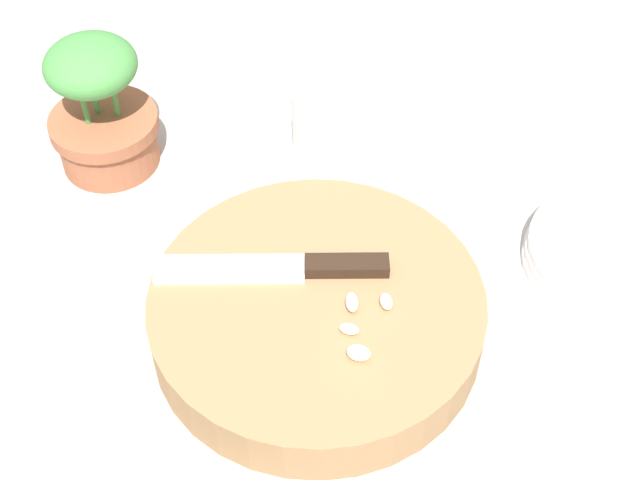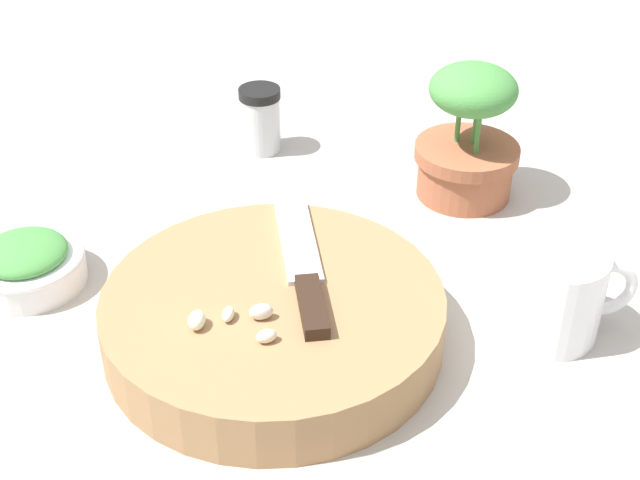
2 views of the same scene
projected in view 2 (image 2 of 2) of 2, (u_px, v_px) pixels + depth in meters
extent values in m
plane|color=#B2ADA3|center=(318.00, 315.00, 0.88)|extent=(5.00, 5.00, 0.00)
cylinder|color=#9E754C|center=(271.00, 316.00, 0.83)|extent=(0.32, 0.32, 0.05)
cube|color=black|center=(312.00, 306.00, 0.79)|extent=(0.08, 0.06, 0.01)
cube|color=silver|center=(298.00, 240.00, 0.88)|extent=(0.14, 0.11, 0.01)
ellipsoid|color=#EBE9C3|center=(197.00, 320.00, 0.77)|extent=(0.03, 0.03, 0.02)
ellipsoid|color=silver|center=(229.00, 315.00, 0.78)|extent=(0.02, 0.02, 0.01)
ellipsoid|color=#EFE4CB|center=(266.00, 336.00, 0.76)|extent=(0.02, 0.02, 0.01)
ellipsoid|color=silver|center=(261.00, 312.00, 0.78)|extent=(0.02, 0.02, 0.02)
cylinder|color=white|center=(28.00, 269.00, 0.91)|extent=(0.12, 0.12, 0.03)
torus|color=white|center=(25.00, 257.00, 0.90)|extent=(0.12, 0.12, 0.01)
ellipsoid|color=#478E42|center=(24.00, 252.00, 0.90)|extent=(0.09, 0.09, 0.03)
cylinder|color=silver|center=(261.00, 124.00, 1.14)|extent=(0.05, 0.05, 0.07)
cylinder|color=black|center=(259.00, 93.00, 1.11)|extent=(0.05, 0.05, 0.01)
cylinder|color=white|center=(552.00, 293.00, 0.83)|extent=(0.09, 0.09, 0.09)
torus|color=white|center=(605.00, 288.00, 0.83)|extent=(0.05, 0.06, 0.06)
cylinder|color=#A35B3D|center=(465.00, 170.00, 1.05)|extent=(0.11, 0.11, 0.06)
cylinder|color=#A35B3D|center=(467.00, 152.00, 1.03)|extent=(0.12, 0.12, 0.02)
ellipsoid|color=#478E42|center=(473.00, 89.00, 0.99)|extent=(0.10, 0.10, 0.06)
cylinder|color=#478E42|center=(459.00, 113.00, 1.02)|extent=(0.01, 0.01, 0.07)
cylinder|color=#478E42|center=(477.00, 115.00, 1.02)|extent=(0.01, 0.01, 0.07)
cylinder|color=#478E42|center=(479.00, 125.00, 1.00)|extent=(0.01, 0.01, 0.07)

